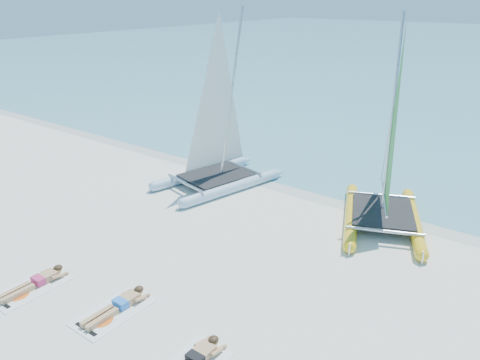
# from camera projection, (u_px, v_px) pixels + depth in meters

# --- Properties ---
(ground) EXTENTS (140.00, 140.00, 0.00)m
(ground) POSITION_uv_depth(u_px,v_px,m) (213.00, 251.00, 13.56)
(ground) COLOR silver
(ground) RESTS_ON ground
(wet_sand_strip) EXTENTS (140.00, 1.40, 0.01)m
(wet_sand_strip) POSITION_uv_depth(u_px,v_px,m) (306.00, 191.00, 17.66)
(wet_sand_strip) COLOR beige
(wet_sand_strip) RESTS_ON ground
(catamaran_blue) EXTENTS (3.44, 5.37, 6.77)m
(catamaran_blue) POSITION_uv_depth(u_px,v_px,m) (218.00, 134.00, 17.56)
(catamaran_blue) COLOR #BCDAF7
(catamaran_blue) RESTS_ON ground
(catamaran_yellow) EXTENTS (4.09, 5.43, 6.70)m
(catamaran_yellow) POSITION_uv_depth(u_px,v_px,m) (388.00, 157.00, 14.88)
(catamaran_yellow) COLOR yellow
(catamaran_yellow) RESTS_ON ground
(towel_a) EXTENTS (1.00, 1.85, 0.02)m
(towel_a) POSITION_uv_depth(u_px,v_px,m) (31.00, 288.00, 11.82)
(towel_a) COLOR white
(towel_a) RESTS_ON ground
(sunbather_a) EXTENTS (0.37, 1.73, 0.26)m
(sunbather_a) POSITION_uv_depth(u_px,v_px,m) (37.00, 281.00, 11.92)
(sunbather_a) COLOR tan
(sunbather_a) RESTS_ON towel_a
(towel_b) EXTENTS (1.00, 1.85, 0.02)m
(towel_b) POSITION_uv_depth(u_px,v_px,m) (113.00, 312.00, 10.93)
(towel_b) COLOR white
(towel_b) RESTS_ON ground
(sunbather_b) EXTENTS (0.37, 1.73, 0.26)m
(sunbather_b) POSITION_uv_depth(u_px,v_px,m) (119.00, 304.00, 11.03)
(sunbather_b) COLOR tan
(sunbather_b) RESTS_ON towel_b
(sunbather_c) EXTENTS (0.37, 1.73, 0.26)m
(sunbather_c) POSITION_uv_depth(u_px,v_px,m) (194.00, 360.00, 9.36)
(sunbather_c) COLOR tan
(sunbather_c) RESTS_ON towel_c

